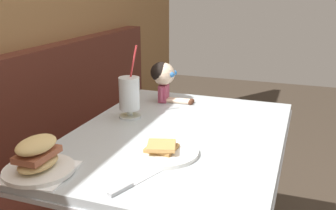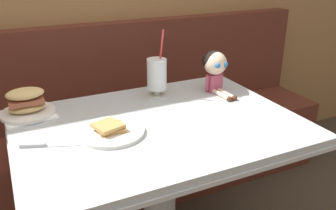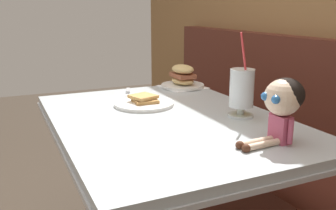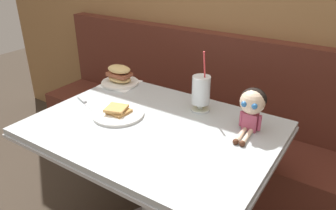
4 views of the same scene
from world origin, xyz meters
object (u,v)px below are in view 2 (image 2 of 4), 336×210
Objects in this scene: sandwich_plate at (27,104)px; seated_doll at (215,65)px; butter_knife at (43,145)px; toast_plate at (111,131)px; milkshake_glass at (157,76)px.

seated_doll is (0.84, -0.10, 0.08)m from sandwich_plate.
butter_knife is at bearing -86.82° from sandwich_plate.
butter_knife is (-0.24, 0.01, -0.01)m from toast_plate.
butter_knife is 0.86m from seated_doll.
toast_plate is 1.13× the size of seated_doll.
milkshake_glass is 1.42× the size of seated_doll.
seated_doll reaches higher than toast_plate.
seated_doll is (0.28, -0.05, 0.03)m from milkshake_glass.
sandwich_plate is 0.85m from seated_doll.
seated_doll is at bearing 13.93° from butter_knife.
sandwich_plate is 1.01× the size of seated_doll.
toast_plate is 1.10× the size of butter_knife.
milkshake_glass is at bearing 169.15° from seated_doll.
toast_plate is 0.42m from milkshake_glass.
toast_plate is 1.12× the size of sandwich_plate.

